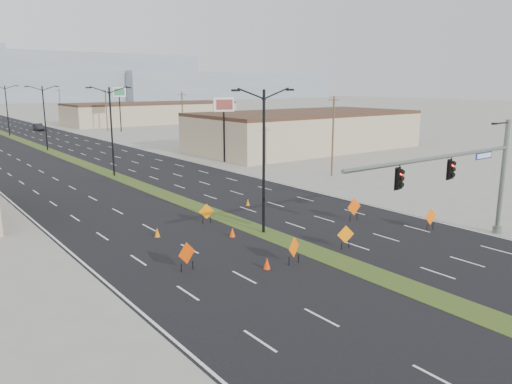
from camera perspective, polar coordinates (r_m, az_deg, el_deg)
ground at (r=27.64m, az=16.55°, el=-10.29°), size 600.00×600.00×0.00m
road_surface at (r=117.20m, az=-26.69°, el=5.90°), size 25.00×400.00×0.02m
median_strip at (r=117.20m, az=-26.69°, el=5.90°), size 2.00×400.00×0.04m
building_se_near at (r=81.56m, az=5.58°, el=6.86°), size 36.00×18.00×5.50m
building_se_far at (r=138.27m, az=-11.83°, el=8.76°), size 44.00×16.00×5.00m
mesa_center at (r=320.71m, az=-26.60°, el=11.66°), size 220.00×50.00×28.00m
mesa_east at (r=365.09m, az=-3.65°, el=12.03°), size 160.00×50.00×18.00m
signal_mast at (r=34.37m, az=22.93°, el=1.97°), size 16.30×0.60×8.00m
streetlight_0 at (r=34.37m, az=0.89°, el=4.00°), size 5.15×0.24×10.02m
streetlight_1 at (r=58.90m, az=-16.18°, el=6.97°), size 5.15×0.24×10.02m
streetlight_2 at (r=85.59m, az=-23.01°, el=8.00°), size 5.15×0.24×10.02m
streetlight_3 at (r=112.92m, az=-26.57°, el=8.49°), size 5.15×0.24×10.02m
utility_pole_0 at (r=57.37m, az=8.78°, el=6.44°), size 1.60×0.20×9.00m
utility_pole_1 at (r=85.48m, az=-8.39°, el=8.33°), size 1.60×0.20×9.00m
utility_pole_2 at (r=117.35m, az=-16.73°, el=8.98°), size 1.60×0.20×9.00m
utility_pole_3 at (r=150.62m, az=-21.47°, el=9.27°), size 1.60×0.20×9.00m
car_mid at (r=123.97m, az=-23.60°, el=6.82°), size 1.86×4.79×1.56m
construction_sign_0 at (r=28.49m, az=-7.92°, el=-7.05°), size 1.23×0.39×1.69m
construction_sign_1 at (r=29.32m, az=4.36°, el=-6.43°), size 1.17×0.51×1.67m
construction_sign_2 at (r=37.75m, az=-5.68°, el=-2.30°), size 1.10×0.45×1.55m
construction_sign_3 at (r=32.39m, az=10.20°, el=-4.89°), size 1.11×0.45×1.56m
construction_sign_4 at (r=39.00m, az=11.14°, el=-1.75°), size 1.36×0.10×1.82m
construction_sign_5 at (r=38.00m, az=19.34°, el=-2.74°), size 1.24×0.06×1.65m
cone_0 at (r=28.71m, az=1.26°, el=-8.16°), size 0.51×0.51×0.69m
cone_1 at (r=34.55m, az=-2.71°, el=-4.62°), size 0.42×0.42×0.67m
cone_2 at (r=43.24m, az=-0.94°, el=-1.20°), size 0.37×0.37×0.59m
cone_3 at (r=35.14m, az=-11.23°, el=-4.56°), size 0.44×0.44×0.66m
pole_sign_east_near at (r=67.16m, az=-3.71°, el=9.35°), size 2.78×1.18×8.61m
pole_sign_east_far at (r=114.50m, az=-15.36°, el=10.61°), size 3.17×0.82×9.66m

